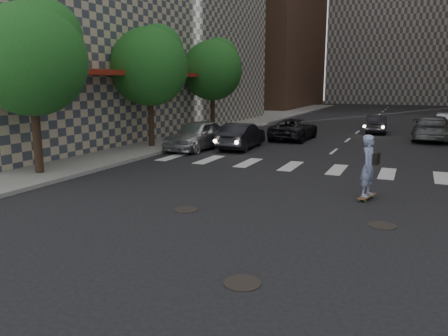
% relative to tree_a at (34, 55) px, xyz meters
% --- Properties ---
extents(ground, '(160.00, 160.00, 0.00)m').
position_rel_tree_a_xyz_m(ground, '(9.45, -3.14, -4.65)').
color(ground, black).
rests_on(ground, ground).
extents(sidewalk_left, '(13.00, 80.00, 0.15)m').
position_rel_tree_a_xyz_m(sidewalk_left, '(-5.05, 16.86, -4.57)').
color(sidewalk_left, gray).
rests_on(sidewalk_left, ground).
extents(tree_a, '(4.20, 4.20, 6.60)m').
position_rel_tree_a_xyz_m(tree_a, '(0.00, 0.00, 0.00)').
color(tree_a, '#382619').
rests_on(tree_a, sidewalk_left).
extents(tree_b, '(4.20, 4.20, 6.60)m').
position_rel_tree_a_xyz_m(tree_b, '(0.00, 8.00, 0.00)').
color(tree_b, '#382619').
rests_on(tree_b, sidewalk_left).
extents(tree_c, '(4.20, 4.20, 6.60)m').
position_rel_tree_a_xyz_m(tree_c, '(0.00, 16.00, 0.00)').
color(tree_c, '#382619').
rests_on(tree_c, sidewalk_left).
extents(manhole_a, '(0.70, 0.70, 0.02)m').
position_rel_tree_a_xyz_m(manhole_a, '(10.65, -5.64, -4.64)').
color(manhole_a, black).
rests_on(manhole_a, ground).
extents(manhole_b, '(0.70, 0.70, 0.02)m').
position_rel_tree_a_xyz_m(manhole_b, '(7.45, -1.94, -4.64)').
color(manhole_b, black).
rests_on(manhole_b, ground).
extents(manhole_c, '(0.70, 0.70, 0.02)m').
position_rel_tree_a_xyz_m(manhole_c, '(12.75, -1.14, -4.64)').
color(manhole_c, black).
rests_on(manhole_c, ground).
extents(skateboarder, '(0.63, 1.06, 2.05)m').
position_rel_tree_a_xyz_m(skateboarder, '(12.12, 1.44, -3.57)').
color(skateboarder, brown).
rests_on(skateboarder, ground).
extents(silver_sedan, '(2.23, 4.86, 1.61)m').
position_rel_tree_a_xyz_m(silver_sedan, '(2.45, 8.56, -3.84)').
color(silver_sedan, '#B6BABE').
rests_on(silver_sedan, ground).
extents(traffic_car_a, '(1.67, 4.38, 1.42)m').
position_rel_tree_a_xyz_m(traffic_car_a, '(4.54, 9.86, -3.93)').
color(traffic_car_a, black).
rests_on(traffic_car_a, ground).
extents(traffic_car_b, '(2.72, 5.61, 1.57)m').
position_rel_tree_a_xyz_m(traffic_car_b, '(14.37, 17.99, -3.86)').
color(traffic_car_b, '#4E5255').
rests_on(traffic_car_b, ground).
extents(traffic_car_c, '(2.36, 4.84, 1.33)m').
position_rel_tree_a_xyz_m(traffic_car_c, '(6.20, 14.86, -3.98)').
color(traffic_car_c, black).
rests_on(traffic_car_c, ground).
extents(traffic_car_d, '(1.94, 4.55, 1.53)m').
position_rel_tree_a_xyz_m(traffic_car_d, '(15.31, 24.62, -3.88)').
color(traffic_car_d, '#AAABB2').
rests_on(traffic_car_d, ground).
extents(traffic_car_e, '(1.69, 4.05, 1.30)m').
position_rel_tree_a_xyz_m(traffic_car_e, '(10.74, 20.86, -4.00)').
color(traffic_car_e, black).
rests_on(traffic_car_e, ground).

